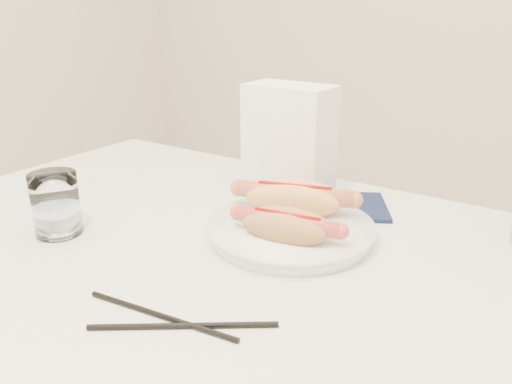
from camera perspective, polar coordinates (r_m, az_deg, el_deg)
The scene contains 9 objects.
table at distance 0.74m, azimuth -3.63°, elevation -11.39°, with size 1.20×0.80×0.75m.
plate at distance 0.77m, azimuth 3.96°, elevation -4.49°, with size 0.24×0.24×0.02m, color white.
hotdog_left at distance 0.80m, azimuth 4.39°, elevation -0.71°, with size 0.19×0.11×0.05m.
hotdog_right at distance 0.71m, azimuth 3.54°, elevation -3.87°, with size 0.16×0.08×0.04m.
water_glass at distance 0.82m, azimuth -21.83°, elevation -1.28°, with size 0.07×0.07×0.10m, color white.
chopstick_near at distance 0.59m, azimuth -10.79°, elevation -13.64°, with size 0.01×0.01×0.20m, color black.
chopstick_far at distance 0.57m, azimuth -8.29°, elevation -14.83°, with size 0.01×0.01×0.21m, color black.
napkin_box at distance 0.90m, azimuth 3.77°, elevation 5.67°, with size 0.15×0.09×0.20m, color white.
navy_napkin at distance 0.89m, azimuth 10.54°, elevation -1.59°, with size 0.13×0.13×0.01m, color #111936.
Camera 1 is at (0.39, -0.50, 1.08)m, focal length 35.14 mm.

